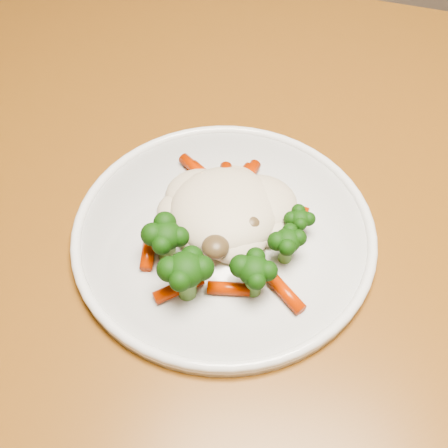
{
  "coord_description": "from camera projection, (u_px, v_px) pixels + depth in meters",
  "views": [
    {
      "loc": [
        0.09,
        -0.48,
        1.19
      ],
      "look_at": [
        0.06,
        -0.14,
        0.77
      ],
      "focal_mm": 45.0,
      "sensor_mm": 36.0,
      "label": 1
    }
  ],
  "objects": [
    {
      "name": "plate",
      "position": [
        224.0,
        233.0,
        0.55
      ],
      "size": [
        0.29,
        0.29,
        0.01
      ],
      "primitive_type": "cylinder",
      "color": "silver",
      "rests_on": "dining_table"
    },
    {
      "name": "meal",
      "position": [
        224.0,
        222.0,
        0.52
      ],
      "size": [
        0.16,
        0.19,
        0.05
      ],
      "color": "beige",
      "rests_on": "plate"
    },
    {
      "name": "dining_table",
      "position": [
        180.0,
        231.0,
        0.67
      ],
      "size": [
        1.44,
        1.12,
        0.75
      ],
      "rotation": [
        0.0,
        0.0,
        -0.22
      ],
      "color": "brown",
      "rests_on": "ground"
    }
  ]
}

